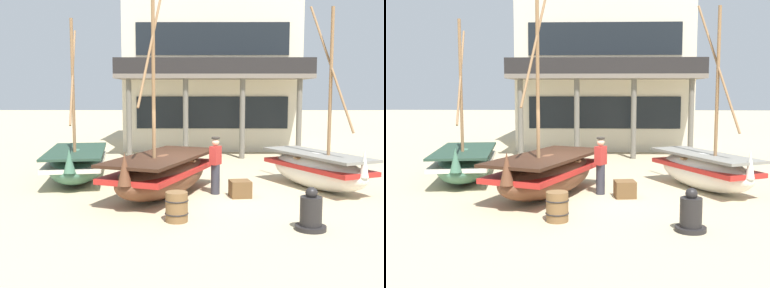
# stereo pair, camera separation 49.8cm
# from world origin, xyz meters

# --- Properties ---
(ground_plane) EXTENTS (120.00, 120.00, 0.00)m
(ground_plane) POSITION_xyz_m (0.00, 0.00, 0.00)
(ground_plane) COLOR tan
(fishing_boat_near_left) EXTENTS (2.47, 4.73, 5.29)m
(fishing_boat_near_left) POSITION_xyz_m (-3.89, 2.32, 0.59)
(fishing_boat_near_left) COLOR #427056
(fishing_boat_near_left) RESTS_ON ground
(fishing_boat_centre_large) EXTENTS (3.37, 4.98, 6.48)m
(fishing_boat_centre_large) POSITION_xyz_m (-0.84, 0.07, 0.66)
(fishing_boat_centre_large) COLOR brown
(fishing_boat_centre_large) RESTS_ON ground
(fishing_boat_far_right) EXTENTS (2.90, 4.20, 5.61)m
(fishing_boat_far_right) POSITION_xyz_m (3.88, 1.08, 0.63)
(fishing_boat_far_right) COLOR silver
(fishing_boat_far_right) RESTS_ON ground
(fisherman_by_hull) EXTENTS (0.38, 0.42, 1.68)m
(fisherman_by_hull) POSITION_xyz_m (0.69, 0.27, 0.83)
(fisherman_by_hull) COLOR #33333D
(fisherman_by_hull) RESTS_ON ground
(capstan_winch) EXTENTS (0.68, 0.68, 0.95)m
(capstan_winch) POSITION_xyz_m (2.61, -3.32, 0.37)
(capstan_winch) COLOR black
(capstan_winch) RESTS_ON ground
(wooden_barrel) EXTENTS (0.56, 0.56, 0.70)m
(wooden_barrel) POSITION_xyz_m (-0.33, -2.67, 0.35)
(wooden_barrel) COLOR brown
(wooden_barrel) RESTS_ON ground
(cargo_crate) EXTENTS (0.65, 0.65, 0.48)m
(cargo_crate) POSITION_xyz_m (1.38, -0.11, 0.24)
(cargo_crate) COLOR brown
(cargo_crate) RESTS_ON ground
(harbor_building_main) EXTENTS (9.18, 9.57, 10.98)m
(harbor_building_main) POSITION_xyz_m (0.94, 13.20, 5.48)
(harbor_building_main) COLOR beige
(harbor_building_main) RESTS_ON ground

